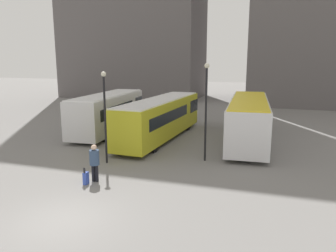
{
  "coord_description": "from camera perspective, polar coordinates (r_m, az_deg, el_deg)",
  "views": [
    {
      "loc": [
        7.14,
        -9.36,
        5.77
      ],
      "look_at": [
        1.02,
        9.6,
        1.76
      ],
      "focal_mm": 35.0,
      "sensor_mm": 36.0,
      "label": 1
    }
  ],
  "objects": [
    {
      "name": "lamp_post_0",
      "position": [
        18.69,
        6.64,
        3.73
      ],
      "size": [
        0.28,
        0.28,
        5.62
      ],
      "color": "black",
      "rests_on": "ground_plane"
    },
    {
      "name": "lamp_post_1",
      "position": [
        18.53,
        -10.94,
        2.8
      ],
      "size": [
        0.28,
        0.28,
        5.17
      ],
      "color": "black",
      "rests_on": "ground_plane"
    },
    {
      "name": "bus_2",
      "position": [
        24.31,
        13.85,
        1.35
      ],
      "size": [
        3.3,
        11.98,
        3.07
      ],
      "rotation": [
        0.0,
        0.0,
        1.63
      ],
      "color": "silver",
      "rests_on": "ground_plane"
    },
    {
      "name": "ground_plane",
      "position": [
        13.11,
        -18.06,
        -15.34
      ],
      "size": [
        160.0,
        160.0,
        0.0
      ],
      "primitive_type": "plane",
      "color": "slate"
    },
    {
      "name": "bus_1",
      "position": [
        24.43,
        -1.25,
        1.61
      ],
      "size": [
        2.99,
        11.8,
        2.98
      ],
      "rotation": [
        0.0,
        0.0,
        1.52
      ],
      "color": "gold",
      "rests_on": "ground_plane"
    },
    {
      "name": "traveler",
      "position": [
        16.16,
        -12.69,
        -5.74
      ],
      "size": [
        0.5,
        0.5,
        1.84
      ],
      "rotation": [
        0.0,
        0.0,
        1.62
      ],
      "color": "black",
      "rests_on": "ground_plane"
    },
    {
      "name": "bus_0",
      "position": [
        27.07,
        -10.29,
        2.5
      ],
      "size": [
        3.11,
        9.91,
        3.1
      ],
      "rotation": [
        0.0,
        0.0,
        1.63
      ],
      "color": "silver",
      "rests_on": "ground_plane"
    },
    {
      "name": "suitcase",
      "position": [
        16.15,
        -14.11,
        -8.79
      ],
      "size": [
        0.2,
        0.31,
        0.84
      ],
      "rotation": [
        0.0,
        0.0,
        1.62
      ],
      "color": "#334CB2",
      "rests_on": "ground_plane"
    }
  ]
}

